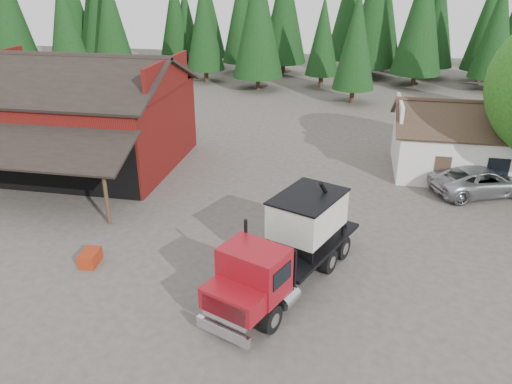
# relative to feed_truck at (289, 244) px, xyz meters

# --- Properties ---
(ground) EXTENTS (120.00, 120.00, 0.00)m
(ground) POSITION_rel_feed_truck_xyz_m (-4.02, 1.40, -1.85)
(ground) COLOR #4A433A
(ground) RESTS_ON ground
(red_barn) EXTENTS (12.80, 13.63, 7.18)m
(red_barn) POSITION_rel_feed_truck_xyz_m (-15.02, 11.31, 0.84)
(red_barn) COLOR maroon
(red_barn) RESTS_ON ground
(farmhouse) EXTENTS (8.60, 6.42, 4.65)m
(farmhouse) POSITION_rel_feed_truck_xyz_m (8.98, 14.40, -0.18)
(farmhouse) COLOR silver
(farmhouse) RESTS_ON ground
(conifer_backdrop) EXTENTS (76.00, 16.00, 16.00)m
(conifer_backdrop) POSITION_rel_feed_truck_xyz_m (-4.02, 43.40, -1.85)
(conifer_backdrop) COLOR black
(conifer_backdrop) RESTS_ON ground
(near_pine_a) EXTENTS (4.40, 4.40, 11.40)m
(near_pine_a) POSITION_rel_feed_truck_xyz_m (-26.02, 29.40, 4.54)
(near_pine_a) COLOR #382619
(near_pine_a) RESTS_ON ground
(near_pine_b) EXTENTS (3.96, 3.96, 10.40)m
(near_pine_b) POSITION_rel_feed_truck_xyz_m (1.98, 31.40, 4.04)
(near_pine_b) COLOR #382619
(near_pine_b) RESTS_ON ground
(near_pine_d) EXTENTS (5.28, 5.28, 13.40)m
(near_pine_d) POSITION_rel_feed_truck_xyz_m (-8.02, 35.40, 5.54)
(near_pine_d) COLOR #382619
(near_pine_d) RESTS_ON ground
(feed_truck) EXTENTS (5.53, 8.99, 3.96)m
(feed_truck) POSITION_rel_feed_truck_xyz_m (0.00, 0.00, 0.00)
(feed_truck) COLOR black
(feed_truck) RESTS_ON ground
(silver_car) EXTENTS (6.41, 4.74, 1.62)m
(silver_car) POSITION_rel_feed_truck_xyz_m (9.68, 11.05, -1.04)
(silver_car) COLOR #A4A6AC
(silver_car) RESTS_ON ground
(equip_box) EXTENTS (0.79, 1.16, 0.60)m
(equip_box) POSITION_rel_feed_truck_xyz_m (-8.72, -0.16, -1.55)
(equip_box) COLOR maroon
(equip_box) RESTS_ON ground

